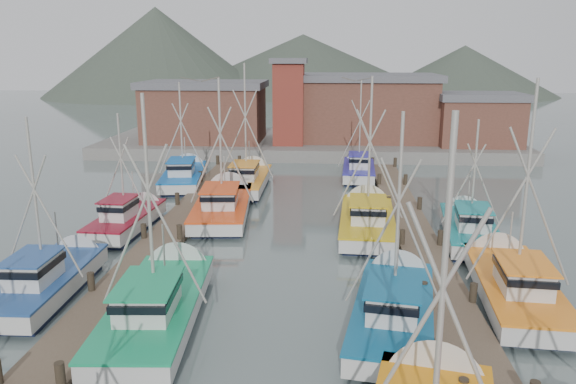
# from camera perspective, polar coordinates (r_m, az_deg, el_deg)

# --- Properties ---
(ground) EXTENTS (260.00, 260.00, 0.00)m
(ground) POSITION_cam_1_polar(r_m,az_deg,el_deg) (25.85, -0.65, -9.47)
(ground) COLOR #4C5B5A
(ground) RESTS_ON ground
(dock_left) EXTENTS (2.30, 46.00, 1.50)m
(dock_left) POSITION_cam_1_polar(r_m,az_deg,el_deg) (30.79, -13.17, -5.50)
(dock_left) COLOR #4E4030
(dock_left) RESTS_ON ground
(dock_right) EXTENTS (2.30, 46.00, 1.50)m
(dock_right) POSITION_cam_1_polar(r_m,az_deg,el_deg) (29.88, 13.59, -6.14)
(dock_right) COLOR #4E4030
(dock_right) RESTS_ON ground
(quay) EXTENTS (44.00, 16.00, 1.20)m
(quay) POSITION_cam_1_polar(r_m,az_deg,el_deg) (61.43, 2.21, 4.90)
(quay) COLOR gray
(quay) RESTS_ON ground
(shed_left) EXTENTS (12.72, 8.48, 6.20)m
(shed_left) POSITION_cam_1_polar(r_m,az_deg,el_deg) (60.34, -8.43, 8.18)
(shed_left) COLOR brown
(shed_left) RESTS_ON quay
(shed_center) EXTENTS (14.84, 9.54, 6.90)m
(shed_center) POSITION_cam_1_polar(r_m,az_deg,el_deg) (61.02, 7.95, 8.59)
(shed_center) COLOR brown
(shed_center) RESTS_ON quay
(shed_right) EXTENTS (8.48, 6.36, 5.20)m
(shed_right) POSITION_cam_1_polar(r_m,az_deg,el_deg) (59.90, 18.74, 7.07)
(shed_right) COLOR brown
(shed_right) RESTS_ON quay
(lookout_tower) EXTENTS (3.60, 3.60, 8.50)m
(lookout_tower) POSITION_cam_1_polar(r_m,az_deg,el_deg) (56.97, 0.08, 9.21)
(lookout_tower) COLOR maroon
(lookout_tower) RESTS_ON quay
(distant_hills) EXTENTS (175.00, 140.00, 42.00)m
(distant_hills) POSITION_cam_1_polar(r_m,az_deg,el_deg) (147.32, -1.68, 9.97)
(distant_hills) COLOR #3E473B
(distant_hills) RESTS_ON ground
(boat_4) EXTENTS (3.98, 10.04, 9.83)m
(boat_4) POSITION_cam_1_polar(r_m,az_deg,el_deg) (23.15, -12.85, -10.90)
(boat_4) COLOR #0F1732
(boat_4) RESTS_ON ground
(boat_5) EXTENTS (4.26, 9.52, 9.12)m
(boat_5) POSITION_cam_1_polar(r_m,az_deg,el_deg) (22.68, 10.75, -11.34)
(boat_5) COLOR #0F1732
(boat_5) RESTS_ON ground
(boat_6) EXTENTS (3.47, 8.37, 8.48)m
(boat_6) POSITION_cam_1_polar(r_m,az_deg,el_deg) (26.90, -22.88, -8.10)
(boat_6) COLOR #0F1732
(boat_6) RESTS_ON ground
(boat_7) EXTENTS (4.10, 9.48, 10.19)m
(boat_7) POSITION_cam_1_polar(r_m,az_deg,el_deg) (26.18, 21.78, -8.59)
(boat_7) COLOR #0F1732
(boat_7) RESTS_ON ground
(boat_8) EXTENTS (4.11, 10.60, 9.82)m
(boat_8) POSITION_cam_1_polar(r_m,az_deg,el_deg) (36.76, -6.57, -1.26)
(boat_8) COLOR #0F1732
(boat_8) RESTS_ON ground
(boat_9) EXTENTS (4.00, 9.87, 9.92)m
(boat_9) POSITION_cam_1_polar(r_m,az_deg,el_deg) (33.72, 8.04, -2.71)
(boat_9) COLOR #0F1732
(boat_9) RESTS_ON ground
(boat_10) EXTENTS (3.10, 7.87, 7.57)m
(boat_10) POSITION_cam_1_polar(r_m,az_deg,el_deg) (34.77, -15.82, -2.61)
(boat_10) COLOR #0F1732
(boat_10) RESTS_ON ground
(boat_11) EXTENTS (3.63, 8.78, 7.57)m
(boat_11) POSITION_cam_1_polar(r_m,az_deg,el_deg) (33.42, 17.84, -3.43)
(boat_11) COLOR #0F1732
(boat_11) RESTS_ON ground
(boat_12) EXTENTS (4.14, 9.48, 10.39)m
(boat_12) POSITION_cam_1_polar(r_m,az_deg,el_deg) (43.88, -4.11, 1.31)
(boat_12) COLOR #0F1732
(boat_12) RESTS_ON ground
(boat_13) EXTENTS (3.49, 8.28, 8.80)m
(boat_13) POSITION_cam_1_polar(r_m,az_deg,el_deg) (47.89, 7.19, 2.30)
(boat_13) COLOR #0F1732
(boat_13) RESTS_ON ground
(boat_14) EXTENTS (4.08, 9.65, 8.92)m
(boat_14) POSITION_cam_1_polar(r_m,az_deg,el_deg) (45.98, -10.48, 1.69)
(boat_14) COLOR #0F1732
(boat_14) RESTS_ON ground
(gull_near) EXTENTS (1.51, 0.66, 0.24)m
(gull_near) POSITION_cam_1_polar(r_m,az_deg,el_deg) (22.55, -8.92, 11.19)
(gull_near) COLOR gray
(gull_near) RESTS_ON ground
(gull_far) EXTENTS (1.49, 0.65, 0.24)m
(gull_far) POSITION_cam_1_polar(r_m,az_deg,el_deg) (29.18, 6.96, 11.26)
(gull_far) COLOR gray
(gull_far) RESTS_ON ground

